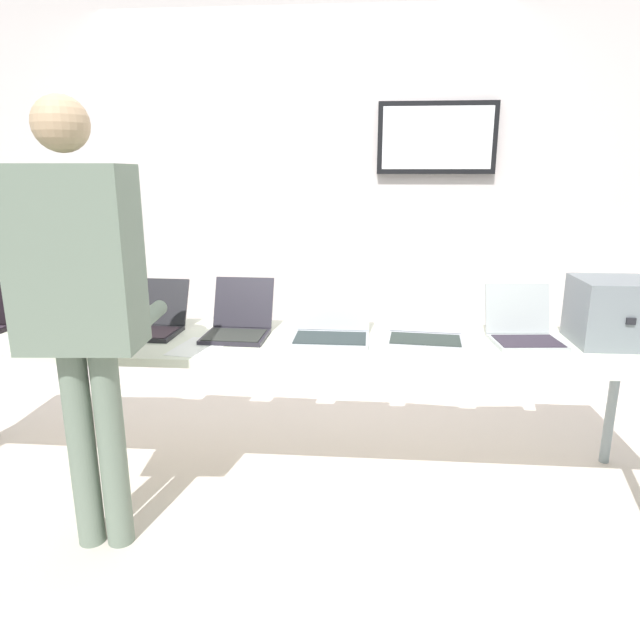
{
  "coord_description": "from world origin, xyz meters",
  "views": [
    {
      "loc": [
        0.44,
        -2.62,
        1.53
      ],
      "look_at": [
        0.22,
        -0.03,
        0.84
      ],
      "focal_mm": 31.51,
      "sensor_mm": 36.0,
      "label": 1
    }
  ],
  "objects_px": {
    "laptop_station_3": "(239,323)",
    "laptop_station_6": "(523,329)",
    "coffee_mug": "(34,340)",
    "workbench": "(277,347)",
    "equipment_box": "(614,312)",
    "laptop_station_5": "(425,328)",
    "laptop_station_1": "(58,321)",
    "person": "(80,291)",
    "laptop_station_4": "(332,326)",
    "laptop_station_2": "(149,321)"
  },
  "relations": [
    {
      "from": "laptop_station_2",
      "to": "coffee_mug",
      "type": "bearing_deg",
      "value": -142.84
    },
    {
      "from": "laptop_station_6",
      "to": "coffee_mug",
      "type": "distance_m",
      "value": 2.32
    },
    {
      "from": "laptop_station_3",
      "to": "laptop_station_6",
      "type": "distance_m",
      "value": 1.4
    },
    {
      "from": "laptop_station_3",
      "to": "laptop_station_4",
      "type": "height_order",
      "value": "same"
    },
    {
      "from": "laptop_station_1",
      "to": "laptop_station_6",
      "type": "relative_size",
      "value": 0.99
    },
    {
      "from": "laptop_station_1",
      "to": "person",
      "type": "height_order",
      "value": "person"
    },
    {
      "from": "laptop_station_4",
      "to": "laptop_station_3",
      "type": "bearing_deg",
      "value": 178.5
    },
    {
      "from": "laptop_station_5",
      "to": "laptop_station_6",
      "type": "height_order",
      "value": "laptop_station_6"
    },
    {
      "from": "laptop_station_4",
      "to": "laptop_station_6",
      "type": "relative_size",
      "value": 1.05
    },
    {
      "from": "laptop_station_1",
      "to": "laptop_station_4",
      "type": "bearing_deg",
      "value": 0.43
    },
    {
      "from": "laptop_station_3",
      "to": "laptop_station_6",
      "type": "height_order",
      "value": "laptop_station_3"
    },
    {
      "from": "workbench",
      "to": "laptop_station_2",
      "type": "distance_m",
      "value": 0.68
    },
    {
      "from": "workbench",
      "to": "laptop_station_6",
      "type": "relative_size",
      "value": 10.4
    },
    {
      "from": "laptop_station_6",
      "to": "coffee_mug",
      "type": "xyz_separation_m",
      "value": [
        -2.3,
        -0.32,
        -0.02
      ]
    },
    {
      "from": "equipment_box",
      "to": "laptop_station_3",
      "type": "bearing_deg",
      "value": -179.91
    },
    {
      "from": "laptop_station_5",
      "to": "laptop_station_3",
      "type": "bearing_deg",
      "value": 179.79
    },
    {
      "from": "laptop_station_5",
      "to": "laptop_station_6",
      "type": "distance_m",
      "value": 0.47
    },
    {
      "from": "coffee_mug",
      "to": "laptop_station_3",
      "type": "bearing_deg",
      "value": 19.03
    },
    {
      "from": "laptop_station_1",
      "to": "coffee_mug",
      "type": "distance_m",
      "value": 0.29
    },
    {
      "from": "laptop_station_1",
      "to": "coffee_mug",
      "type": "height_order",
      "value": "laptop_station_1"
    },
    {
      "from": "laptop_station_5",
      "to": "laptop_station_2",
      "type": "bearing_deg",
      "value": 179.25
    },
    {
      "from": "laptop_station_2",
      "to": "laptop_station_4",
      "type": "bearing_deg",
      "value": -1.66
    },
    {
      "from": "person",
      "to": "laptop_station_2",
      "type": "bearing_deg",
      "value": 92.0
    },
    {
      "from": "equipment_box",
      "to": "laptop_station_4",
      "type": "relative_size",
      "value": 0.98
    },
    {
      "from": "laptop_station_1",
      "to": "equipment_box",
      "type": "bearing_deg",
      "value": 0.54
    },
    {
      "from": "laptop_station_3",
      "to": "coffee_mug",
      "type": "xyz_separation_m",
      "value": [
        -0.9,
        -0.31,
        -0.02
      ]
    },
    {
      "from": "laptop_station_3",
      "to": "laptop_station_6",
      "type": "xyz_separation_m",
      "value": [
        1.4,
        0.01,
        -0.0
      ]
    },
    {
      "from": "equipment_box",
      "to": "laptop_station_5",
      "type": "bearing_deg",
      "value": -179.59
    },
    {
      "from": "laptop_station_5",
      "to": "person",
      "type": "xyz_separation_m",
      "value": [
        -1.38,
        -0.68,
        0.3
      ]
    },
    {
      "from": "laptop_station_2",
      "to": "coffee_mug",
      "type": "relative_size",
      "value": 4.25
    },
    {
      "from": "laptop_station_6",
      "to": "person",
      "type": "height_order",
      "value": "person"
    },
    {
      "from": "person",
      "to": "coffee_mug",
      "type": "xyz_separation_m",
      "value": [
        -0.45,
        0.37,
        -0.32
      ]
    },
    {
      "from": "equipment_box",
      "to": "laptop_station_2",
      "type": "relative_size",
      "value": 0.97
    },
    {
      "from": "coffee_mug",
      "to": "workbench",
      "type": "bearing_deg",
      "value": 12.83
    },
    {
      "from": "workbench",
      "to": "laptop_station_5",
      "type": "distance_m",
      "value": 0.74
    },
    {
      "from": "laptop_station_3",
      "to": "coffee_mug",
      "type": "relative_size",
      "value": 4.36
    },
    {
      "from": "laptop_station_5",
      "to": "equipment_box",
      "type": "bearing_deg",
      "value": 0.41
    },
    {
      "from": "laptop_station_4",
      "to": "laptop_station_5",
      "type": "height_order",
      "value": "laptop_station_4"
    },
    {
      "from": "laptop_station_5",
      "to": "coffee_mug",
      "type": "distance_m",
      "value": 1.85
    },
    {
      "from": "laptop_station_3",
      "to": "coffee_mug",
      "type": "bearing_deg",
      "value": -160.97
    },
    {
      "from": "equipment_box",
      "to": "laptop_station_3",
      "type": "height_order",
      "value": "equipment_box"
    },
    {
      "from": "equipment_box",
      "to": "laptop_station_3",
      "type": "xyz_separation_m",
      "value": [
        -1.81,
        -0.0,
        -0.1
      ]
    },
    {
      "from": "laptop_station_3",
      "to": "laptop_station_6",
      "type": "relative_size",
      "value": 1.09
    },
    {
      "from": "laptop_station_1",
      "to": "laptop_station_5",
      "type": "xyz_separation_m",
      "value": [
        1.87,
        0.02,
        0.0
      ]
    },
    {
      "from": "laptop_station_6",
      "to": "person",
      "type": "relative_size",
      "value": 0.2
    },
    {
      "from": "laptop_station_3",
      "to": "laptop_station_4",
      "type": "bearing_deg",
      "value": -1.5
    },
    {
      "from": "laptop_station_3",
      "to": "workbench",
      "type": "bearing_deg",
      "value": -16.47
    },
    {
      "from": "laptop_station_4",
      "to": "coffee_mug",
      "type": "xyz_separation_m",
      "value": [
        -1.37,
        -0.3,
        -0.02
      ]
    },
    {
      "from": "equipment_box",
      "to": "laptop_station_5",
      "type": "xyz_separation_m",
      "value": [
        -0.88,
        -0.01,
        -0.1
      ]
    },
    {
      "from": "laptop_station_3",
      "to": "person",
      "type": "height_order",
      "value": "person"
    }
  ]
}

